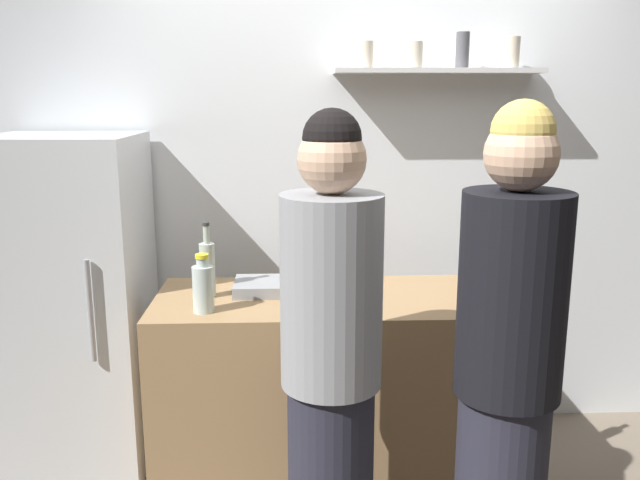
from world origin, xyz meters
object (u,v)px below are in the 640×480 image
at_px(refrigerator, 74,304).
at_px(wine_bottle_amber_glass, 474,277).
at_px(person_grey_hoodie, 331,370).
at_px(wine_bottle_pale_glass, 207,268).
at_px(wine_bottle_green_glass, 318,283).
at_px(utensil_holder, 344,275).
at_px(person_blonde, 507,378).
at_px(baking_pan, 273,286).
at_px(water_bottle_plastic, 203,287).

relative_size(refrigerator, wine_bottle_amber_glass, 5.62).
bearing_deg(person_grey_hoodie, wine_bottle_pale_glass, -99.27).
bearing_deg(wine_bottle_amber_glass, wine_bottle_green_glass, -171.40).
bearing_deg(utensil_holder, person_blonde, -62.51).
bearing_deg(person_grey_hoodie, utensil_holder, -143.48).
relative_size(baking_pan, person_grey_hoodie, 0.20).
bearing_deg(person_grey_hoodie, water_bottle_plastic, -89.41).
xyz_separation_m(baking_pan, water_bottle_plastic, (-0.27, -0.26, 0.08)).
height_order(wine_bottle_green_glass, person_grey_hoodie, person_grey_hoodie).
height_order(baking_pan, wine_bottle_amber_glass, wine_bottle_amber_glass).
bearing_deg(person_blonde, wine_bottle_green_glass, -36.68).
bearing_deg(baking_pan, wine_bottle_pale_glass, -167.79).
distance_m(water_bottle_plastic, person_blonde, 1.21).
height_order(refrigerator, wine_bottle_amber_glass, refrigerator).
bearing_deg(wine_bottle_amber_glass, water_bottle_plastic, -175.60).
bearing_deg(refrigerator, person_blonde, -32.07).
distance_m(wine_bottle_amber_glass, water_bottle_plastic, 1.12).
bearing_deg(person_blonde, wine_bottle_pale_glass, -29.32).
relative_size(utensil_holder, person_blonde, 0.12).
xyz_separation_m(wine_bottle_amber_glass, water_bottle_plastic, (-1.12, -0.09, -0.01)).
relative_size(wine_bottle_green_glass, person_grey_hoodie, 0.17).
distance_m(wine_bottle_pale_glass, person_grey_hoodie, 0.84).
xyz_separation_m(refrigerator, wine_bottle_green_glass, (1.14, -0.52, 0.24)).
distance_m(wine_bottle_green_glass, water_bottle_plastic, 0.46).
relative_size(utensil_holder, wine_bottle_amber_glass, 0.77).
bearing_deg(baking_pan, utensil_holder, 7.96).
height_order(wine_bottle_green_glass, person_blonde, person_blonde).
xyz_separation_m(water_bottle_plastic, person_grey_hoodie, (0.49, -0.46, -0.16)).
relative_size(utensil_holder, water_bottle_plastic, 0.92).
distance_m(refrigerator, person_grey_hoodie, 1.52).
bearing_deg(refrigerator, wine_bottle_amber_glass, -13.03).
relative_size(baking_pan, water_bottle_plastic, 1.43).
relative_size(baking_pan, utensil_holder, 1.56).
distance_m(utensil_holder, person_grey_hoodie, 0.78).
bearing_deg(utensil_holder, person_grey_hoodie, -97.46).
bearing_deg(wine_bottle_green_glass, baking_pan, 124.36).
bearing_deg(wine_bottle_green_glass, person_grey_hoodie, -86.36).
xyz_separation_m(refrigerator, wine_bottle_amber_glass, (1.80, -0.42, 0.23)).
bearing_deg(refrigerator, person_grey_hoodie, -39.38).
bearing_deg(water_bottle_plastic, refrigerator, 143.77).
bearing_deg(baking_pan, person_blonde, -47.33).
bearing_deg(baking_pan, person_grey_hoodie, -73.31).
relative_size(baking_pan, wine_bottle_pale_glass, 1.04).
xyz_separation_m(utensil_holder, person_blonde, (0.46, -0.89, -0.11)).
height_order(baking_pan, person_blonde, person_blonde).
bearing_deg(person_blonde, refrigerator, -24.77).
bearing_deg(utensil_holder, wine_bottle_green_glass, -111.95).
distance_m(refrigerator, person_blonde, 2.05).
xyz_separation_m(refrigerator, utensil_holder, (1.27, -0.20, 0.19)).
relative_size(wine_bottle_green_glass, water_bottle_plastic, 1.28).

